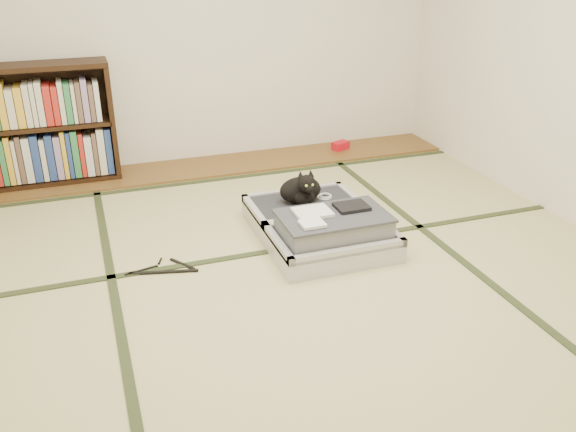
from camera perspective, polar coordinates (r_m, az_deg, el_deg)
name	(u,v)px	position (r m, az deg, el deg)	size (l,w,h in m)	color
floor	(300,282)	(3.45, 1.15, -6.20)	(4.50, 4.50, 0.00)	#C3BC82
wood_strip	(218,166)	(5.19, -6.59, 4.71)	(4.00, 0.50, 0.02)	brown
red_item	(340,145)	(5.54, 4.92, 6.59)	(0.15, 0.09, 0.07)	red
room_shell	(303,9)	(2.97, 1.40, 18.76)	(4.50, 4.50, 4.50)	white
tatami_borders	(273,243)	(3.85, -1.41, -2.58)	(4.00, 4.50, 0.01)	#2D381E
bookcase	(25,129)	(5.03, -23.40, 7.48)	(1.31, 0.30, 0.92)	black
suitcase	(321,226)	(3.86, 3.06, -0.94)	(0.74, 0.98, 0.29)	silver
cat	(302,190)	(4.04, 1.31, 2.47)	(0.33, 0.33, 0.26)	black
cable_coil	(325,197)	(4.17, 3.45, 1.83)	(0.10, 0.10, 0.02)	white
hanger	(163,269)	(3.63, -11.64, -4.92)	(0.41, 0.23, 0.01)	black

